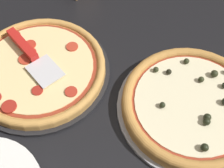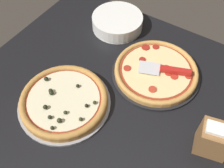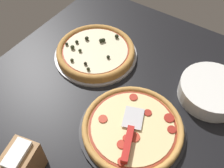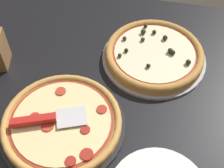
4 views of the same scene
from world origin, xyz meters
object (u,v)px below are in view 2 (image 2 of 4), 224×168
at_px(plate_stack, 117,22).
at_px(napkin_holder, 214,139).
at_px(pizza_back, 64,100).
at_px(serving_spatula, 170,70).
at_px(pizza_front, 156,71).

relative_size(plate_stack, napkin_holder, 1.76).
distance_m(pizza_back, serving_spatula, 0.44).
relative_size(serving_spatula, plate_stack, 0.88).
bearing_deg(napkin_holder, pizza_back, 13.41).
bearing_deg(pizza_back, napkin_holder, -166.59).
xyz_separation_m(plate_stack, napkin_holder, (-0.60, 0.36, 0.03)).
relative_size(pizza_front, napkin_holder, 2.51).
height_order(pizza_front, plate_stack, plate_stack).
relative_size(pizza_back, serving_spatula, 1.58).
bearing_deg(serving_spatula, plate_stack, -23.69).
height_order(pizza_front, serving_spatula, serving_spatula).
xyz_separation_m(pizza_front, napkin_holder, (-0.30, 0.19, 0.04)).
bearing_deg(napkin_holder, serving_spatula, -40.02).
bearing_deg(serving_spatula, pizza_back, 50.21).
relative_size(serving_spatula, napkin_holder, 1.54).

